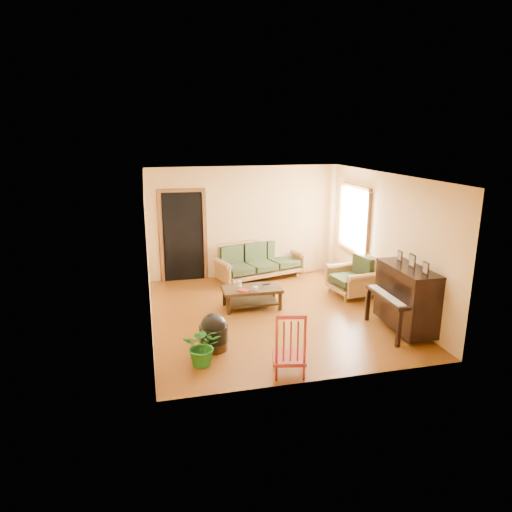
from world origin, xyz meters
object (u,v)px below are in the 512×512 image
object	(u,v)px
armchair	(351,275)
red_chair	(289,342)
piano	(406,299)
footstool	(214,336)
sofa	(261,261)
ceramic_crock	(328,268)
coffee_table	(252,298)
potted_plant	(203,346)

from	to	relation	value
armchair	red_chair	world-z (taller)	red_chair
piano	footstool	world-z (taller)	piano
sofa	ceramic_crock	xyz separation A→B (m)	(1.72, 0.04, -0.32)
coffee_table	red_chair	xyz separation A→B (m)	(-0.06, -2.60, 0.28)
armchair	ceramic_crock	size ratio (longest dim) A/B	3.93
red_chair	potted_plant	bearing A→B (deg)	166.77
footstool	ceramic_crock	distance (m)	4.75
sofa	footstool	xyz separation A→B (m)	(-1.60, -3.34, -0.21)
coffee_table	potted_plant	world-z (taller)	potted_plant
piano	ceramic_crock	distance (m)	3.49
armchair	piano	world-z (taller)	piano
piano	red_chair	world-z (taller)	piano
sofa	armchair	xyz separation A→B (m)	(1.56, -1.55, 0.01)
sofa	footstool	size ratio (longest dim) A/B	4.38
coffee_table	red_chair	bearing A→B (deg)	-91.35
coffee_table	red_chair	size ratio (longest dim) A/B	1.17
coffee_table	footstool	bearing A→B (deg)	-121.70
ceramic_crock	potted_plant	size ratio (longest dim) A/B	0.37
sofa	ceramic_crock	size ratio (longest dim) A/B	8.97
ceramic_crock	potted_plant	world-z (taller)	potted_plant
red_chair	footstool	bearing A→B (deg)	144.09
armchair	footstool	world-z (taller)	armchair
footstool	potted_plant	world-z (taller)	potted_plant
armchair	sofa	bearing A→B (deg)	126.72
armchair	potted_plant	size ratio (longest dim) A/B	1.44
footstool	potted_plant	bearing A→B (deg)	-115.81
sofa	potted_plant	size ratio (longest dim) A/B	3.29
piano	red_chair	distance (m)	2.57
red_chair	armchair	bearing A→B (deg)	62.58
armchair	red_chair	distance (m)	3.58
coffee_table	ceramic_crock	xyz separation A→B (m)	(2.34, 1.79, -0.09)
red_chair	ceramic_crock	distance (m)	5.01
coffee_table	red_chair	distance (m)	2.61
coffee_table	piano	world-z (taller)	piano
sofa	piano	size ratio (longest dim) A/B	1.56
armchair	potted_plant	bearing A→B (deg)	-154.68
coffee_table	footstool	world-z (taller)	footstool
footstool	ceramic_crock	xyz separation A→B (m)	(3.32, 3.39, -0.11)
piano	footstool	size ratio (longest dim) A/B	2.80
coffee_table	potted_plant	distance (m)	2.40
coffee_table	ceramic_crock	distance (m)	2.95
sofa	coffee_table	xyz separation A→B (m)	(-0.62, -1.75, -0.23)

